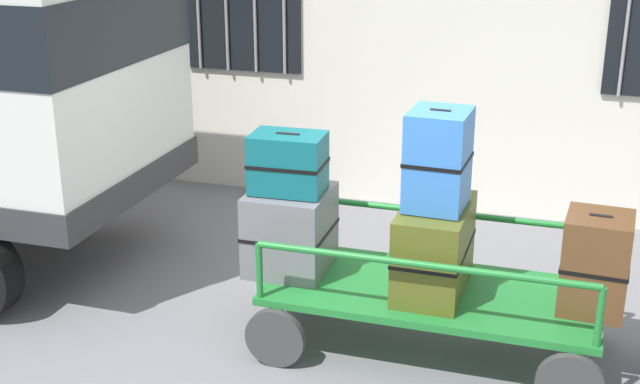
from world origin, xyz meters
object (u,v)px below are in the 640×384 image
Objects in this scene: suitcase_midleft_bottom at (434,248)px; suitcase_midleft_middle at (438,159)px; luggage_cart at (431,300)px; suitcase_left_bottom at (290,230)px; suitcase_left_middle at (288,163)px; suitcase_center_bottom at (595,263)px.

suitcase_midleft_middle is at bearing -90.00° from suitcase_midleft_bottom.
suitcase_left_bottom is at bearing 177.77° from luggage_cart.
suitcase_midleft_middle is (1.01, -0.02, 0.13)m from suitcase_left_middle.
suitcase_midleft_bottom is at bearing 90.00° from suitcase_midleft_middle.
suitcase_left_middle is 0.81× the size of suitcase_center_bottom.
suitcase_midleft_bottom is (1.01, 0.00, -0.49)m from suitcase_left_middle.
suitcase_midleft_bottom is (1.01, -0.03, 0.01)m from suitcase_left_bottom.
suitcase_midleft_bottom is 1.01m from suitcase_center_bottom.
suitcase_left_middle is at bearing -179.67° from suitcase_center_bottom.
suitcase_midleft_bottom reaches higher than luggage_cart.
suitcase_left_bottom is at bearing 177.43° from suitcase_midleft_middle.
suitcase_left_middle is 0.65× the size of suitcase_midleft_bottom.
suitcase_left_middle is 1.02m from suitcase_midleft_middle.
suitcase_midleft_bottom is at bearing -1.57° from suitcase_left_bottom.
suitcase_left_middle is 2.07m from suitcase_center_bottom.
suitcase_midleft_middle is 1.17m from suitcase_center_bottom.
suitcase_left_middle reaches higher than luggage_cart.
suitcase_center_bottom is (1.01, 0.02, 0.40)m from luggage_cart.
suitcase_midleft_bottom is at bearing -179.34° from suitcase_center_bottom.
suitcase_midleft_middle is (0.00, -0.01, 0.99)m from luggage_cart.
suitcase_midleft_middle is at bearing -1.00° from suitcase_left_middle.
suitcase_left_bottom is at bearing 179.55° from suitcase_center_bottom.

